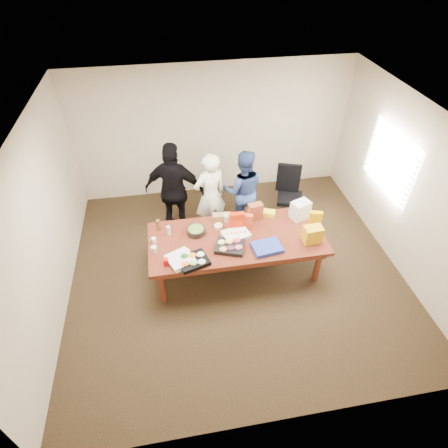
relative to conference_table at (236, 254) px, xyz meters
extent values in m
cube|color=#47301E|center=(0.00, 0.00, -0.39)|extent=(5.50, 5.00, 0.02)
cube|color=white|center=(0.00, 0.00, 2.33)|extent=(5.50, 5.00, 0.02)
cube|color=beige|center=(0.00, 2.50, 0.98)|extent=(5.50, 0.04, 2.70)
cube|color=beige|center=(0.00, -2.50, 0.98)|extent=(5.50, 0.04, 2.70)
cube|color=beige|center=(-2.75, 0.00, 0.98)|extent=(0.04, 5.00, 2.70)
cube|color=beige|center=(2.75, 0.00, 0.98)|extent=(0.04, 5.00, 2.70)
cube|color=white|center=(2.72, 0.60, 1.12)|extent=(0.03, 1.40, 1.10)
cube|color=beige|center=(2.68, 0.60, 1.12)|extent=(0.04, 1.36, 1.00)
cube|color=#4C1C0F|center=(0.00, 0.00, 0.00)|extent=(2.80, 1.20, 0.75)
cube|color=black|center=(1.28, 1.20, 0.16)|extent=(0.69, 0.69, 1.07)
imported|color=#ECEACB|center=(-0.28, 1.07, 0.46)|extent=(0.71, 0.58, 1.68)
imported|color=navy|center=(0.35, 1.19, 0.42)|extent=(0.85, 0.71, 1.59)
imported|color=black|center=(-0.89, 1.20, 0.55)|extent=(1.17, 0.76, 1.85)
cube|color=black|center=(-0.74, -0.43, 0.41)|extent=(0.52, 0.46, 0.07)
cube|color=black|center=(-0.15, -0.23, 0.41)|extent=(0.52, 0.46, 0.07)
cube|color=white|center=(-0.01, 0.03, 0.41)|extent=(0.48, 0.41, 0.07)
cylinder|color=black|center=(-0.63, 0.21, 0.42)|extent=(0.36, 0.36, 0.10)
cube|color=#2538A1|center=(0.40, -0.33, 0.41)|extent=(0.47, 0.38, 0.07)
cube|color=red|center=(0.04, 0.20, 0.54)|extent=(0.23, 0.10, 0.33)
cube|color=#F2B400|center=(1.30, 0.04, 0.53)|extent=(0.22, 0.13, 0.30)
cube|color=#C84221|center=(0.21, 0.20, 0.51)|extent=(0.19, 0.12, 0.27)
cylinder|color=white|center=(-0.09, 0.42, 0.44)|extent=(0.10, 0.10, 0.13)
cylinder|color=#DDB102|center=(-0.03, 0.41, 0.46)|extent=(0.07, 0.07, 0.18)
cylinder|color=brown|center=(-1.22, 0.40, 0.47)|extent=(0.07, 0.07, 0.20)
cylinder|color=silver|center=(-1.06, 0.24, 0.46)|extent=(0.07, 0.07, 0.17)
cube|color=#EFF727|center=(0.62, 0.47, 0.42)|extent=(0.29, 0.23, 0.08)
cube|color=#9E7246|center=(-0.18, 0.48, 0.43)|extent=(0.30, 0.14, 0.12)
cube|color=#964022|center=(0.39, 0.41, 0.53)|extent=(0.25, 0.17, 0.30)
cylinder|color=red|center=(-1.14, -0.40, 0.43)|extent=(0.08, 0.08, 0.11)
cylinder|color=silver|center=(-1.30, -0.12, 0.44)|extent=(0.09, 0.09, 0.12)
cylinder|color=white|center=(-1.30, 0.09, 0.43)|extent=(0.09, 0.09, 0.10)
cube|color=white|center=(-0.90, -0.38, 0.40)|extent=(0.45, 0.45, 0.04)
cube|color=silver|center=(-0.93, -0.38, 0.44)|extent=(0.47, 0.47, 0.04)
cylinder|color=silver|center=(1.12, 0.45, 0.38)|extent=(0.27, 0.27, 0.01)
cylinder|color=silver|center=(0.44, 0.52, 0.38)|extent=(0.26, 0.26, 0.02)
cylinder|color=white|center=(0.18, 0.43, 0.41)|extent=(0.18, 0.18, 0.06)
cylinder|color=#F3EFC8|center=(-0.25, 0.28, 0.40)|extent=(0.16, 0.16, 0.05)
cube|color=white|center=(1.14, 0.31, 0.53)|extent=(0.35, 0.31, 0.32)
cube|color=#E8B010|center=(1.14, -0.28, 0.51)|extent=(0.29, 0.21, 0.28)
camera|label=1|loc=(-0.92, -4.16, 4.31)|focal=29.18mm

